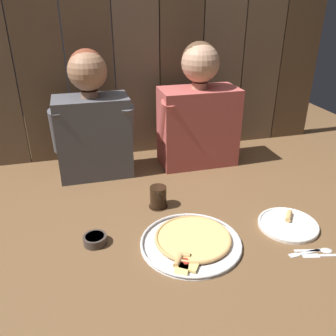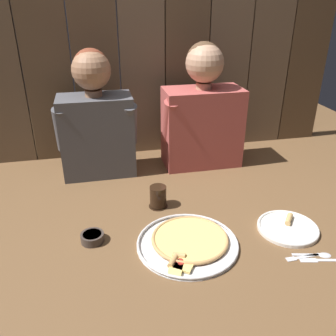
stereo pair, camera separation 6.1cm
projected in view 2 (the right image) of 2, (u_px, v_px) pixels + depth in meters
The scene contains 11 objects.
ground_plane at pixel (172, 217), 1.47m from camera, with size 3.20×3.20×0.00m, color brown.
pizza_tray at pixel (188, 242), 1.30m from camera, with size 0.38×0.38×0.03m.
dinner_plate at pixel (288, 228), 1.39m from camera, with size 0.24×0.24×0.03m.
drinking_glass at pixel (158, 197), 1.52m from camera, with size 0.08×0.08×0.10m.
dipping_bowl at pixel (92, 237), 1.32m from camera, with size 0.09×0.09×0.03m.
table_fork at pixel (302, 257), 1.24m from camera, with size 0.13×0.02×0.01m.
table_knife at pixel (322, 260), 1.23m from camera, with size 0.15×0.05×0.01m.
table_spoon at pixel (319, 254), 1.25m from camera, with size 0.14×0.05×0.01m.
diner_left at pixel (96, 119), 1.72m from camera, with size 0.39×0.21×0.62m.
diner_right at pixel (203, 112), 1.82m from camera, with size 0.44×0.22×0.63m.
wooden_backdrop_wall at pixel (141, 14), 1.78m from camera, with size 2.19×0.03×1.49m.
Camera 2 is at (-0.27, -1.20, 0.83)m, focal length 37.72 mm.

